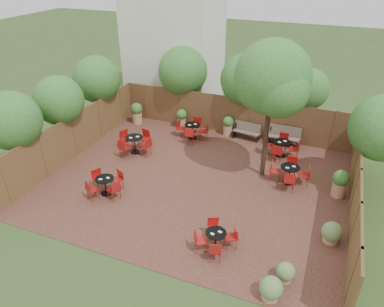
% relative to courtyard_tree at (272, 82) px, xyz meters
% --- Properties ---
extents(ground, '(80.00, 80.00, 0.00)m').
position_rel_courtyard_tree_xyz_m(ground, '(-2.43, -1.56, -4.12)').
color(ground, '#354F23').
rests_on(ground, ground).
extents(courtyard_paving, '(12.00, 10.00, 0.02)m').
position_rel_courtyard_tree_xyz_m(courtyard_paving, '(-2.43, -1.56, -4.11)').
color(courtyard_paving, '#341915').
rests_on(courtyard_paving, ground).
extents(fence_back, '(12.00, 0.08, 2.00)m').
position_rel_courtyard_tree_xyz_m(fence_back, '(-2.43, 3.44, -3.12)').
color(fence_back, '#4C2B1C').
rests_on(fence_back, ground).
extents(fence_left, '(0.08, 10.00, 2.00)m').
position_rel_courtyard_tree_xyz_m(fence_left, '(-8.43, -1.56, -3.12)').
color(fence_left, '#4C2B1C').
rests_on(fence_left, ground).
extents(fence_right, '(0.08, 10.00, 2.00)m').
position_rel_courtyard_tree_xyz_m(fence_right, '(3.57, -1.56, -3.12)').
color(fence_right, '#4C2B1C').
rests_on(fence_right, ground).
extents(neighbour_building, '(5.00, 4.00, 8.00)m').
position_rel_courtyard_tree_xyz_m(neighbour_building, '(-6.93, 6.44, -0.12)').
color(neighbour_building, silver).
rests_on(neighbour_building, ground).
extents(overhang_foliage, '(15.70, 10.67, 2.63)m').
position_rel_courtyard_tree_xyz_m(overhang_foliage, '(-4.04, 1.48, -1.39)').
color(overhang_foliage, '#2F6922').
rests_on(overhang_foliage, ground).
extents(courtyard_tree, '(2.96, 2.89, 5.72)m').
position_rel_courtyard_tree_xyz_m(courtyard_tree, '(0.00, 0.00, 0.00)').
color(courtyard_tree, black).
rests_on(courtyard_tree, courtyard_paving).
extents(park_bench_left, '(1.40, 0.61, 0.84)m').
position_rel_courtyard_tree_xyz_m(park_bench_left, '(-1.47, 3.06, -3.67)').
color(park_bench_left, brown).
rests_on(park_bench_left, courtyard_paving).
extents(park_bench_right, '(1.56, 0.54, 0.95)m').
position_rel_courtyard_tree_xyz_m(park_bench_right, '(0.40, 3.07, -3.61)').
color(park_bench_right, brown).
rests_on(park_bench_right, courtyard_paving).
extents(bistro_tables, '(8.81, 8.52, 0.93)m').
position_rel_courtyard_tree_xyz_m(bistro_tables, '(-2.52, -0.52, -3.66)').
color(bistro_tables, black).
rests_on(bistro_tables, courtyard_paving).
extents(planters, '(11.31, 4.17, 1.16)m').
position_rel_courtyard_tree_xyz_m(planters, '(-2.97, 1.96, -3.51)').
color(planters, tan).
rests_on(planters, courtyard_paving).
extents(low_shrubs, '(2.07, 3.64, 0.73)m').
position_rel_courtyard_tree_xyz_m(low_shrubs, '(2.23, -4.82, -3.77)').
color(low_shrubs, tan).
rests_on(low_shrubs, courtyard_paving).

